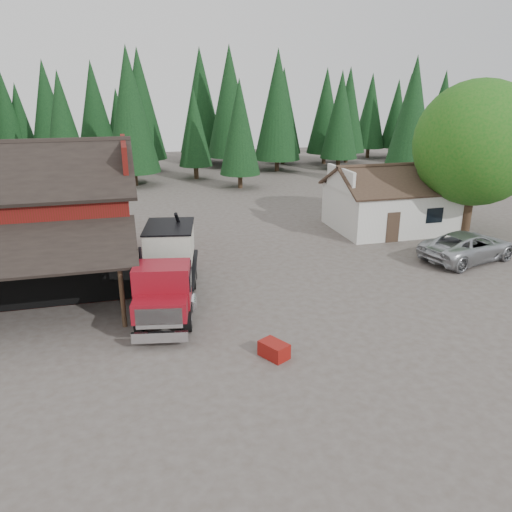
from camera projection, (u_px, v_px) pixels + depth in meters
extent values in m
plane|color=#4E453D|center=(264.00, 333.00, 20.75)|extent=(120.00, 120.00, 0.00)
cube|color=maroon|center=(14.00, 230.00, 26.40)|extent=(12.00, 10.00, 5.00)
cube|color=black|center=(12.00, 157.00, 27.54)|extent=(12.80, 5.53, 2.35)
cube|color=maroon|center=(125.00, 159.00, 26.71)|extent=(0.25, 7.00, 2.00)
cylinder|color=#382619|center=(122.00, 296.00, 20.85)|extent=(0.20, 0.20, 2.80)
cube|color=silver|center=(391.00, 208.00, 35.29)|extent=(8.00, 6.00, 3.00)
cube|color=#38281E|center=(405.00, 180.00, 33.19)|extent=(8.60, 3.42, 1.80)
cube|color=#38281E|center=(383.00, 173.00, 35.93)|extent=(8.60, 3.42, 1.80)
cube|color=silver|center=(341.00, 179.00, 33.58)|extent=(0.20, 4.20, 1.50)
cube|color=silver|center=(444.00, 174.00, 35.53)|extent=(0.20, 4.20, 1.50)
cube|color=#38281E|center=(393.00, 227.00, 32.33)|extent=(0.90, 0.06, 2.00)
cube|color=black|center=(435.00, 215.00, 32.87)|extent=(1.20, 0.06, 1.00)
cylinder|color=#382619|center=(467.00, 213.00, 33.49)|extent=(0.60, 0.60, 3.20)
sphere|color=#175E15|center=(477.00, 143.00, 31.99)|extent=(8.00, 8.00, 8.00)
sphere|color=#175E15|center=(451.00, 161.00, 32.82)|extent=(4.40, 4.40, 4.40)
sphere|color=#175E15|center=(497.00, 159.00, 31.79)|extent=(4.80, 4.80, 4.80)
cylinder|color=#382619|center=(240.00, 180.00, 49.35)|extent=(0.44, 0.44, 1.60)
cone|color=black|center=(240.00, 127.00, 47.68)|extent=(3.96, 3.96, 9.00)
cylinder|color=#382619|center=(406.00, 180.00, 49.58)|extent=(0.44, 0.44, 1.60)
cone|color=black|center=(412.00, 116.00, 47.58)|extent=(4.84, 4.84, 11.00)
cylinder|color=#382619|center=(135.00, 178.00, 50.57)|extent=(0.44, 0.44, 1.60)
cone|color=black|center=(130.00, 110.00, 48.41)|extent=(5.28, 5.28, 12.00)
cylinder|color=black|center=(139.00, 321.00, 20.63)|extent=(0.52, 1.09, 1.04)
cylinder|color=black|center=(188.00, 319.00, 20.78)|extent=(0.52, 1.09, 1.04)
cylinder|color=black|center=(152.00, 280.00, 24.92)|extent=(0.52, 1.09, 1.04)
cylinder|color=black|center=(192.00, 279.00, 25.07)|extent=(0.52, 1.09, 1.04)
cylinder|color=black|center=(155.00, 271.00, 26.17)|extent=(0.52, 1.09, 1.04)
cylinder|color=black|center=(193.00, 270.00, 26.32)|extent=(0.52, 1.09, 1.04)
cube|color=black|center=(169.00, 284.00, 23.44)|extent=(2.50, 8.22, 0.38)
cube|color=silver|center=(160.00, 337.00, 19.32)|extent=(2.18, 0.56, 0.43)
cube|color=silver|center=(159.00, 318.00, 19.16)|extent=(1.79, 0.42, 0.85)
cube|color=maroon|center=(160.00, 309.00, 19.65)|extent=(2.32, 1.60, 0.81)
cube|color=maroon|center=(163.00, 285.00, 20.64)|extent=(2.53, 2.00, 1.76)
cube|color=black|center=(160.00, 285.00, 19.83)|extent=(1.97, 0.44, 0.85)
cylinder|color=black|center=(141.00, 266.00, 21.20)|extent=(0.15, 0.15, 1.71)
cube|color=black|center=(165.00, 277.00, 21.55)|extent=(2.31, 0.53, 1.52)
cube|color=black|center=(171.00, 269.00, 24.61)|extent=(3.38, 5.85, 0.15)
cube|color=beige|center=(170.00, 242.00, 24.15)|extent=(2.71, 3.48, 1.52)
cone|color=beige|center=(171.00, 260.00, 24.46)|extent=(2.43, 2.43, 0.66)
cube|color=black|center=(169.00, 226.00, 23.89)|extent=(2.82, 3.59, 0.08)
cylinder|color=black|center=(183.00, 236.00, 25.47)|extent=(1.06, 1.97, 2.90)
cube|color=maroon|center=(164.00, 250.00, 26.63)|extent=(0.70, 0.85, 0.43)
cylinder|color=silver|center=(191.00, 303.00, 21.67)|extent=(0.69, 1.03, 0.53)
imported|color=#B6B9BE|center=(469.00, 246.00, 29.06)|extent=(6.63, 4.27, 1.70)
cube|color=maroon|center=(274.00, 350.00, 18.84)|extent=(1.15, 1.30, 0.60)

